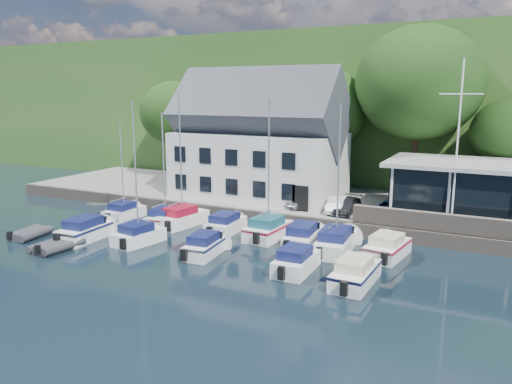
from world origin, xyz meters
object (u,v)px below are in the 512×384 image
car_white (337,204)px  boat_r1_0 (122,167)px  boat_r1_1 (164,171)px  dinghy_1 (57,244)px  boat_r1_4 (269,170)px  boat_r2_3 (296,259)px  boat_r1_3 (226,223)px  boat_r1_5 (303,234)px  boat_r1_2 (181,165)px  car_dgrey (346,205)px  boat_r2_4 (356,271)px  car_silver (302,200)px  boat_r2_0 (87,228)px  harbor_building (259,146)px  boat_r1_7 (387,245)px  boat_r1_6 (338,178)px  dinghy_0 (30,232)px  boat_r2_1 (136,179)px  car_blue (389,208)px  club_pavilion (483,191)px  flagpole (457,146)px  boat_r2_2 (205,244)px

car_white → boat_r1_0: (-15.69, -5.97, 2.57)m
boat_r1_1 → dinghy_1: boat_r1_1 is taller
boat_r1_4 → boat_r2_3: boat_r1_4 is taller
boat_r1_3 → boat_r1_5: bearing=-6.9°
car_white → boat_r1_2: boat_r1_2 is taller
car_white → boat_r1_1: 13.34m
car_dgrey → boat_r1_2: boat_r1_2 is taller
boat_r1_0 → boat_r2_4: size_ratio=1.44×
car_silver → boat_r2_0: size_ratio=0.51×
harbor_building → boat_r1_3: size_ratio=2.68×
car_silver → boat_r2_4: size_ratio=0.56×
boat_r1_7 → boat_r2_3: 6.31m
boat_r2_4 → dinghy_1: boat_r2_4 is taller
dinghy_1 → car_white: bearing=48.7°
boat_r1_6 → boat_r2_4: (2.63, -4.94, -3.97)m
car_silver → boat_r2_4: bearing=-38.8°
car_dgrey → dinghy_0: bearing=-142.9°
boat_r2_1 → boat_r2_4: 15.37m
boat_r1_0 → boat_r1_4: boat_r1_4 is taller
boat_r1_5 → boat_r1_7: (5.46, 0.13, -0.02)m
boat_r1_4 → boat_r2_4: 10.32m
boat_r1_4 → boat_r2_0: boat_r1_4 is taller
car_blue → boat_r1_5: car_blue is taller
boat_r2_1 → boat_r1_1: bearing=115.6°
boat_r1_0 → car_white: bearing=21.0°
club_pavilion → flagpole: flagpole is taller
car_silver → boat_r1_1: (-8.70, -6.15, 2.60)m
harbor_building → car_white: (8.04, -2.86, -3.76)m
car_white → car_blue: 3.87m
dinghy_0 → boat_r2_2: bearing=0.8°
boat_r1_5 → dinghy_0: 19.01m
club_pavilion → boat_r1_7: (-4.80, -8.41, -2.30)m
boat_r1_1 → boat_r2_2: 8.81m
flagpole → dinghy_0: flagpole is taller
boat_r1_4 → boat_r1_7: (8.24, -0.36, -4.04)m
car_blue → boat_r2_1: bearing=-133.9°
boat_r1_4 → boat_r2_2: boat_r1_4 is taller
car_white → dinghy_1: car_white is taller
boat_r1_3 → boat_r2_1: (-3.83, -4.99, 3.64)m
boat_r1_7 → boat_r2_3: boat_r1_7 is taller
car_white → dinghy_0: (-18.06, -12.96, -1.23)m
boat_r1_5 → boat_r1_0: bearing=174.2°
club_pavilion → boat_r1_4: boat_r1_4 is taller
car_white → boat_r1_6: bearing=-79.4°
car_silver → boat_r1_2: boat_r1_2 is taller
boat_r1_0 → harbor_building: bearing=49.3°
car_blue → dinghy_1: car_blue is taller
boat_r1_4 → boat_r2_4: bearing=-31.8°
harbor_building → car_silver: harbor_building is taller
boat_r2_0 → dinghy_1: (0.10, -2.71, -0.40)m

